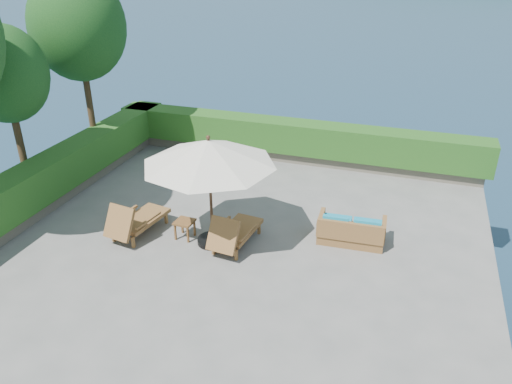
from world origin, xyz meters
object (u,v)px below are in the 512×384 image
(side_table, at_px, (185,224))
(lounge_left, at_px, (135,220))
(wicker_loveseat, at_px, (351,231))
(patio_umbrella, at_px, (209,153))
(lounge_right, at_px, (234,232))

(side_table, bearing_deg, lounge_left, -167.28)
(side_table, height_order, wicker_loveseat, wicker_loveseat)
(patio_umbrella, relative_size, lounge_left, 1.88)
(lounge_right, relative_size, side_table, 3.78)
(patio_umbrella, height_order, wicker_loveseat, patio_umbrella)
(side_table, distance_m, wicker_loveseat, 4.07)
(lounge_left, height_order, side_table, lounge_left)
(lounge_right, height_order, wicker_loveseat, lounge_right)
(patio_umbrella, xyz_separation_m, lounge_left, (-1.95, -0.27, -1.93))
(side_table, bearing_deg, lounge_right, -0.65)
(wicker_loveseat, bearing_deg, lounge_left, -168.26)
(lounge_left, distance_m, wicker_loveseat, 5.32)
(patio_umbrella, bearing_deg, wicker_loveseat, 18.75)
(patio_umbrella, xyz_separation_m, lounge_right, (0.56, -0.01, -1.93))
(patio_umbrella, bearing_deg, side_table, 179.55)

